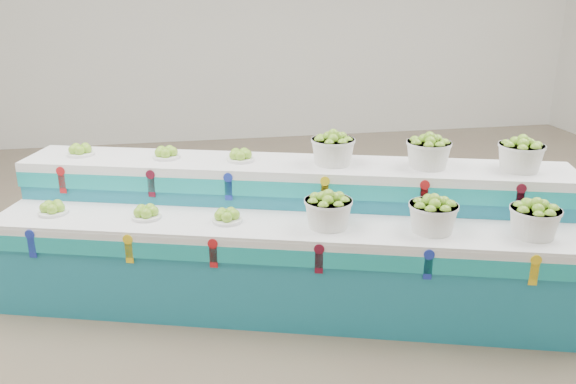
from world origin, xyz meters
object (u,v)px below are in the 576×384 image
object	(u,v)px
display_stand	(288,237)
basket_upper_right	(521,154)
basket_lower_left	(328,210)
plate_upper_mid	(166,152)

from	to	relation	value
display_stand	basket_upper_right	distance (m)	1.83
basket_lower_left	plate_upper_mid	size ratio (longest dim) A/B	1.53
basket_lower_left	plate_upper_mid	distance (m)	1.44
basket_lower_left	plate_upper_mid	world-z (taller)	plate_upper_mid
basket_lower_left	display_stand	bearing A→B (deg)	122.23
basket_lower_left	plate_upper_mid	bearing A→B (deg)	140.52
plate_upper_mid	basket_upper_right	distance (m)	2.70
plate_upper_mid	basket_upper_right	world-z (taller)	basket_upper_right
plate_upper_mid	basket_upper_right	bearing A→B (deg)	-17.61
basket_upper_right	plate_upper_mid	bearing A→B (deg)	162.39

